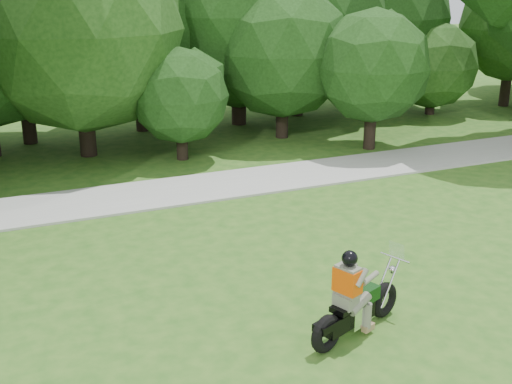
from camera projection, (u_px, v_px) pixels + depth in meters
ground at (468, 317)px, 10.62m from camera, size 100.00×100.00×0.00m
walkway at (270, 179)px, 17.56m from camera, size 60.00×2.20×0.06m
tree_line at (171, 27)px, 21.72m from camera, size 38.68×12.69×7.52m
chopper_motorcycle at (353, 304)px, 9.89m from camera, size 2.04×1.09×1.50m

